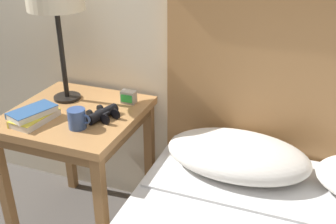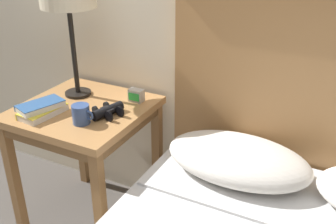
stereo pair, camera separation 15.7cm
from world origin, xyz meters
TOP-DOWN VIEW (x-y plane):
  - nightstand at (-0.71, 0.68)m, footprint 0.58×0.58m
  - book_on_nightstand at (-0.82, 0.53)m, footprint 0.14×0.22m
  - book_stacked_on_top at (-0.83, 0.53)m, footprint 0.16×0.22m
  - binoculars_pair at (-0.56, 0.66)m, footprint 0.15×0.16m
  - coffee_mug at (-0.61, 0.54)m, footprint 0.10×0.08m
  - alarm_clock at (-0.52, 0.85)m, footprint 0.07×0.05m

SIDE VIEW (x-z plane):
  - nightstand at x=-0.71m, z-range 0.24..0.91m
  - book_on_nightstand at x=-0.82m, z-range 0.66..0.70m
  - binoculars_pair at x=-0.56m, z-range 0.66..0.71m
  - alarm_clock at x=-0.52m, z-range 0.66..0.72m
  - coffee_mug at x=-0.61m, z-range 0.66..0.75m
  - book_stacked_on_top at x=-0.83m, z-range 0.69..0.72m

